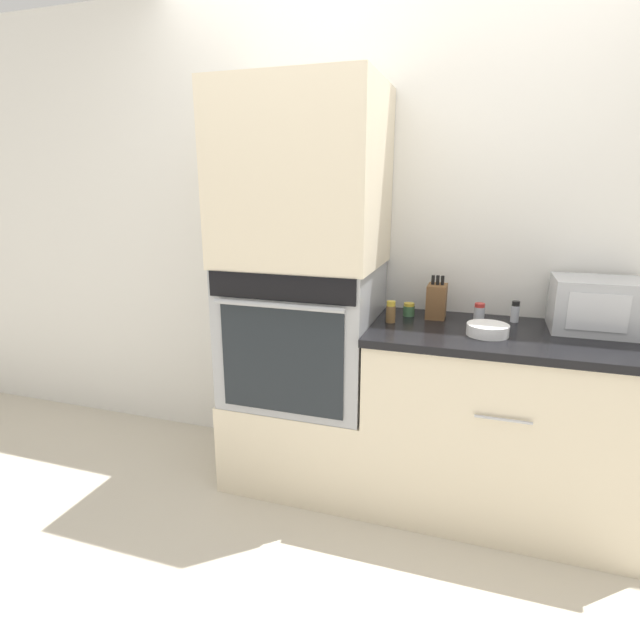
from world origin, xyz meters
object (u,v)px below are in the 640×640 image
at_px(microwave, 597,305).
at_px(condiment_jar_mid, 515,312).
at_px(condiment_jar_back, 391,312).
at_px(knife_block, 436,301).
at_px(condiment_jar_near, 409,310).
at_px(condiment_jar_far, 479,312).
at_px(bowl, 488,330).
at_px(wall_oven, 303,332).

height_order(microwave, condiment_jar_mid, microwave).
bearing_deg(condiment_jar_back, knife_block, 38.64).
xyz_separation_m(condiment_jar_mid, condiment_jar_back, (-0.56, -0.19, 0.00)).
height_order(microwave, condiment_jar_near, microwave).
bearing_deg(condiment_jar_far, bowl, -80.85).
bearing_deg(condiment_jar_mid, bowl, -114.24).
relative_size(wall_oven, condiment_jar_mid, 7.08).
distance_m(microwave, condiment_jar_back, 0.90).
distance_m(wall_oven, microwave, 1.34).
distance_m(bowl, condiment_jar_near, 0.44).
height_order(condiment_jar_near, condiment_jar_mid, condiment_jar_mid).
bearing_deg(bowl, condiment_jar_mid, 65.76).
bearing_deg(condiment_jar_far, knife_block, -175.15).
xyz_separation_m(microwave, knife_block, (-0.69, 0.02, -0.03)).
relative_size(condiment_jar_near, condiment_jar_mid, 0.63).
xyz_separation_m(knife_block, condiment_jar_mid, (0.36, 0.03, -0.03)).
bearing_deg(condiment_jar_near, condiment_jar_mid, 4.63).
bearing_deg(condiment_jar_back, wall_oven, -179.06).
bearing_deg(wall_oven, microwave, 6.13).
bearing_deg(condiment_jar_near, wall_oven, -162.72).
xyz_separation_m(condiment_jar_near, condiment_jar_far, (0.33, 0.02, 0.01)).
xyz_separation_m(wall_oven, bowl, (0.87, -0.07, 0.11)).
relative_size(condiment_jar_far, condiment_jar_back, 0.80).
relative_size(microwave, condiment_jar_mid, 3.70).
xyz_separation_m(bowl, condiment_jar_back, (-0.44, 0.08, 0.02)).
height_order(bowl, condiment_jar_mid, condiment_jar_mid).
relative_size(knife_block, condiment_jar_near, 3.26).
height_order(knife_block, condiment_jar_mid, knife_block).
height_order(wall_oven, condiment_jar_far, wall_oven).
xyz_separation_m(wall_oven, condiment_jar_near, (0.50, 0.16, 0.12)).
bearing_deg(condiment_jar_mid, condiment_jar_near, -175.37).
distance_m(wall_oven, condiment_jar_back, 0.46).
bearing_deg(condiment_jar_mid, condiment_jar_far, -174.35).
height_order(bowl, condiment_jar_back, condiment_jar_back).
bearing_deg(microwave, condiment_jar_back, -171.34).
distance_m(wall_oven, condiment_jar_near, 0.54).
distance_m(knife_block, condiment_jar_far, 0.21).
bearing_deg(knife_block, condiment_jar_near, -176.99).
bearing_deg(microwave, condiment_jar_far, 175.60).
xyz_separation_m(bowl, condiment_jar_near, (-0.37, 0.23, 0.01)).
relative_size(microwave, condiment_jar_far, 4.55).
relative_size(microwave, condiment_jar_near, 5.84).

